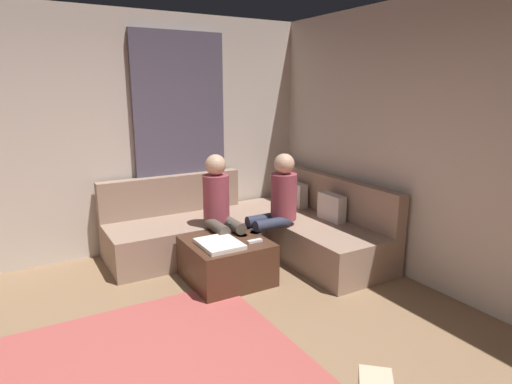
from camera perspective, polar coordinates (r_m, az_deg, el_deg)
The scene contains 10 objects.
wall_back at distance 4.03m, azimuth 28.99°, elevation 4.38°, with size 6.00×0.12×2.70m, color beige.
wall_left at distance 5.04m, azimuth -24.37°, elevation 6.39°, with size 0.12×6.00×2.70m, color beige.
curtain_panel at distance 5.25m, azimuth -9.85°, elevation 6.53°, with size 0.06×1.10×2.50m, color #595166.
sectional_couch at distance 5.02m, azimuth -0.13°, elevation -4.94°, with size 2.10×2.55×0.87m.
ottoman at distance 4.35m, azimuth -3.90°, elevation -8.98°, with size 0.76×0.76×0.42m, color #4C2D1E.
folded_blanket at distance 4.13m, azimuth -4.83°, elevation -6.81°, with size 0.44×0.36×0.04m, color white.
coffee_mug at distance 4.52m, azimuth -3.13°, elevation -4.60°, with size 0.08×0.08×0.10m, color #334C72.
game_remote at distance 4.22m, azimuth -0.16°, elevation -6.45°, with size 0.05×0.15×0.02m, color white.
person_on_couch_back at distance 4.65m, azimuth 2.65°, elevation -1.63°, with size 0.30×0.60×1.20m.
person_on_couch_side at distance 4.56m, azimuth -4.72°, elevation -1.96°, with size 0.60×0.30×1.20m.
Camera 1 is at (2.05, -0.50, 1.88)m, focal length 30.42 mm.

